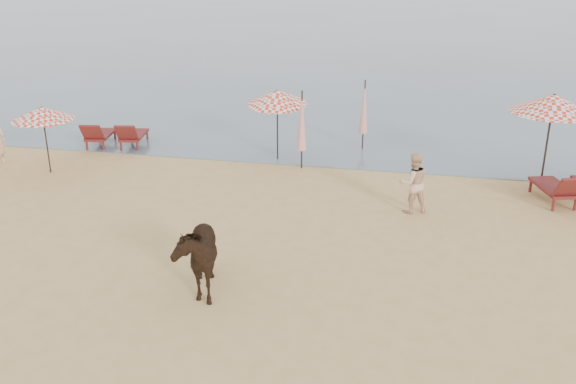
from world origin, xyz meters
name	(u,v)px	position (x,y,z in m)	size (l,w,h in m)	color
ground	(229,357)	(0.00, 0.00, 0.00)	(120.00, 120.00, 0.00)	tan
lounger_cluster_left	(115,134)	(-7.18, 10.67, 0.46)	(2.10, 2.04, 0.66)	maroon
umbrella_open_left_a	(42,113)	(-8.00, 7.89, 1.85)	(1.81, 1.81, 2.06)	black
umbrella_open_left_b	(277,97)	(-1.48, 10.52, 2.05)	(1.86, 1.89, 2.37)	black
umbrella_open_right	(553,103)	(6.44, 9.46, 2.48)	(2.26, 2.26, 2.75)	black
umbrella_closed_left	(364,107)	(1.11, 12.15, 1.46)	(0.29, 0.29, 2.37)	black
umbrella_closed_right	(302,121)	(-0.56, 9.83, 1.50)	(0.30, 0.30, 2.45)	black
cow	(195,253)	(-1.29, 2.07, 0.82)	(0.88, 1.94, 1.63)	black
beachgoer_right_a	(413,183)	(2.87, 7.02, 0.81)	(0.78, 0.61, 1.61)	#DBAC89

